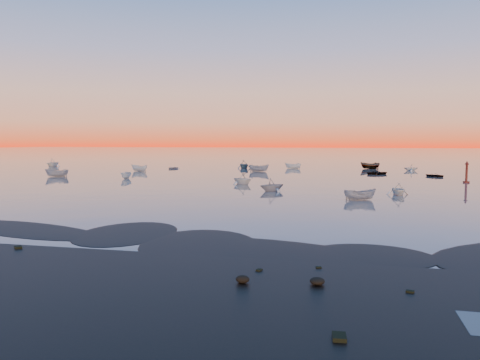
% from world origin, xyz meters
% --- Properties ---
extents(ground, '(600.00, 600.00, 0.00)m').
position_xyz_m(ground, '(0.00, 100.00, 0.00)').
color(ground, '#6D615B').
rests_on(ground, ground).
extents(mud_lobes, '(140.00, 6.00, 0.07)m').
position_xyz_m(mud_lobes, '(0.00, -1.00, 0.01)').
color(mud_lobes, black).
rests_on(mud_lobes, ground).
extents(moored_fleet, '(124.00, 58.00, 1.20)m').
position_xyz_m(moored_fleet, '(0.00, 53.00, 0.00)').
color(moored_fleet, silver).
rests_on(moored_fleet, ground).
extents(boat_near_center, '(2.26, 3.71, 1.20)m').
position_xyz_m(boat_near_center, '(15.62, 24.00, 0.00)').
color(boat_near_center, gray).
rests_on(boat_near_center, ground).
extents(boat_near_right, '(3.45, 2.32, 1.11)m').
position_xyz_m(boat_near_right, '(20.10, 29.85, 0.00)').
color(boat_near_right, silver).
rests_on(boat_near_right, ground).
extents(channel_marker, '(0.95, 0.95, 3.36)m').
position_xyz_m(channel_marker, '(31.70, 48.83, 1.33)').
color(channel_marker, '#41120E').
rests_on(channel_marker, ground).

